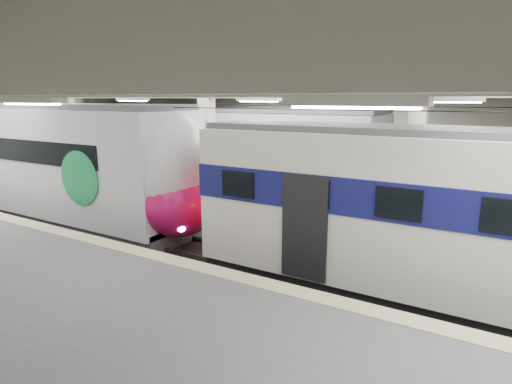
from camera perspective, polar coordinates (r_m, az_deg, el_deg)
The scene contains 4 objects.
station_hall at distance 11.80m, azimuth -9.02°, elevation 3.74°, with size 36.00×24.00×5.75m.
modern_emu at distance 18.58m, azimuth -23.21°, elevation 3.21°, with size 15.01×3.10×4.78m.
older_rer at distance 11.02m, azimuth 25.13°, elevation -3.08°, with size 13.07×2.89×4.33m.
far_train at distance 19.92m, azimuth -3.93°, elevation 4.77°, with size 14.42×3.25×4.57m.
Camera 1 is at (7.57, -10.63, 4.98)m, focal length 30.00 mm.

